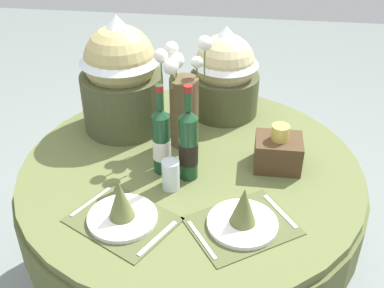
% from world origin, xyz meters
% --- Properties ---
extents(ground, '(8.00, 8.00, 0.00)m').
position_xyz_m(ground, '(0.00, 0.00, 0.00)').
color(ground, gray).
extents(dining_table, '(1.38, 1.38, 0.73)m').
position_xyz_m(dining_table, '(0.00, 0.00, 0.59)').
color(dining_table, '#5B6638').
rests_on(dining_table, ground).
extents(place_setting_left, '(0.42, 0.39, 0.16)m').
position_xyz_m(place_setting_left, '(-0.19, -0.35, 0.78)').
color(place_setting_left, '#4E562F').
rests_on(place_setting_left, dining_table).
extents(place_setting_right, '(0.43, 0.41, 0.16)m').
position_xyz_m(place_setting_right, '(0.22, -0.32, 0.78)').
color(place_setting_right, '#4E562F').
rests_on(place_setting_right, dining_table).
extents(flower_vase, '(0.21, 0.18, 0.48)m').
position_xyz_m(flower_vase, '(-0.05, 0.16, 0.94)').
color(flower_vase, brown).
rests_on(flower_vase, dining_table).
extents(wine_bottle_left, '(0.07, 0.07, 0.39)m').
position_xyz_m(wine_bottle_left, '(0.00, -0.07, 0.88)').
color(wine_bottle_left, '#194223').
rests_on(wine_bottle_left, dining_table).
extents(wine_bottle_centre, '(0.07, 0.07, 0.37)m').
position_xyz_m(wine_bottle_centre, '(-0.11, -0.05, 0.87)').
color(wine_bottle_centre, '#194223').
rests_on(wine_bottle_centre, dining_table).
extents(tumbler_near_left, '(0.07, 0.07, 0.12)m').
position_xyz_m(tumbler_near_left, '(-0.06, -0.15, 0.79)').
color(tumbler_near_left, silver).
rests_on(tumbler_near_left, dining_table).
extents(gift_tub_back_left, '(0.36, 0.36, 0.51)m').
position_xyz_m(gift_tub_back_left, '(-0.33, 0.27, 1.00)').
color(gift_tub_back_left, '#474C2D').
rests_on(gift_tub_back_left, dining_table).
extents(gift_tub_back_centre, '(0.32, 0.32, 0.42)m').
position_xyz_m(gift_tub_back_centre, '(0.10, 0.46, 0.95)').
color(gift_tub_back_centre, '#474C2D').
rests_on(gift_tub_back_centre, dining_table).
extents(woven_basket_side_right, '(0.18, 0.15, 0.19)m').
position_xyz_m(woven_basket_side_right, '(0.34, 0.04, 0.80)').
color(woven_basket_side_right, '#47331E').
rests_on(woven_basket_side_right, dining_table).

